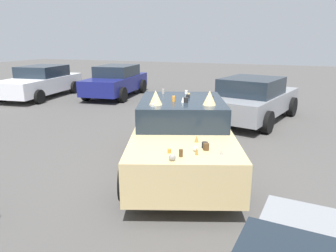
{
  "coord_description": "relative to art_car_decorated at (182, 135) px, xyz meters",
  "views": [
    {
      "loc": [
        -5.92,
        -1.95,
        2.63
      ],
      "look_at": [
        0.0,
        0.3,
        0.9
      ],
      "focal_mm": 34.07,
      "sensor_mm": 36.0,
      "label": 1
    }
  ],
  "objects": [
    {
      "name": "parked_sedan_far_left",
      "position": [
        4.73,
        -0.92,
        -0.01
      ],
      "size": [
        4.57,
        2.8,
        1.44
      ],
      "rotation": [
        0.0,
        0.0,
        -0.25
      ],
      "color": "gray",
      "rests_on": "ground"
    },
    {
      "name": "parked_sedan_row_back_center",
      "position": [
        7.21,
        5.65,
        0.0
      ],
      "size": [
        4.39,
        2.29,
        1.44
      ],
      "rotation": [
        0.0,
        0.0,
        3.25
      ],
      "color": "navy",
      "rests_on": "ground"
    },
    {
      "name": "parked_sedan_far_right",
      "position": [
        5.8,
        8.86,
        -0.02
      ],
      "size": [
        4.72,
        2.45,
        1.43
      ],
      "rotation": [
        0.0,
        0.0,
        3.25
      ],
      "color": "white",
      "rests_on": "ground"
    },
    {
      "name": "art_car_decorated",
      "position": [
        0.0,
        0.0,
        0.0
      ],
      "size": [
        4.7,
        3.19,
        1.7
      ],
      "rotation": [
        0.0,
        0.0,
        3.48
      ],
      "color": "#D8BC7F",
      "rests_on": "ground"
    },
    {
      "name": "ground_plane",
      "position": [
        -0.04,
        -0.02,
        -0.73
      ],
      "size": [
        60.0,
        60.0,
        0.0
      ],
      "primitive_type": "plane",
      "color": "#514F4C"
    }
  ]
}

